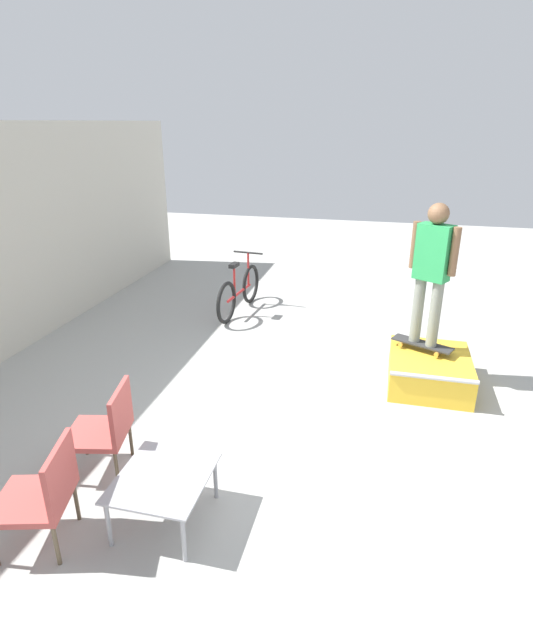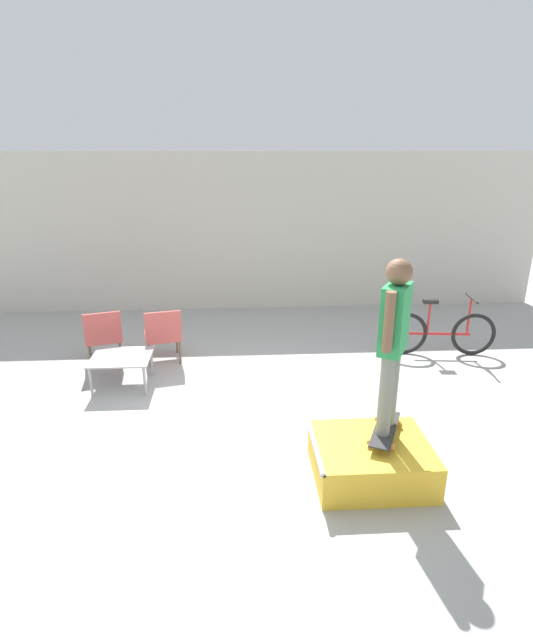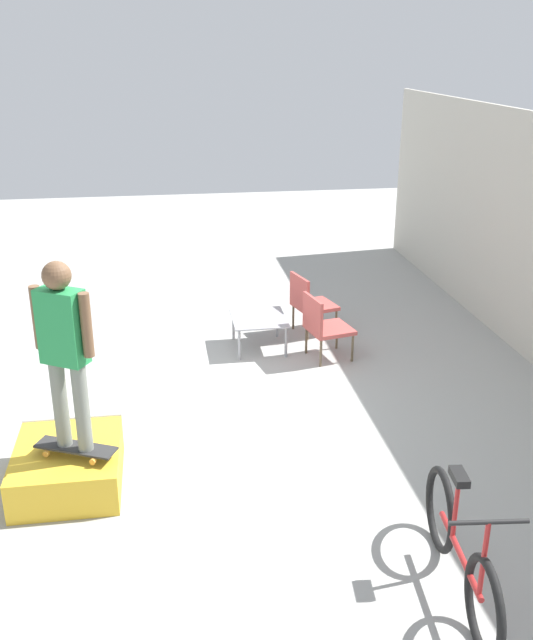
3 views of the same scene
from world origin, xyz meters
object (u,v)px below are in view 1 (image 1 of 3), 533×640
Objects in this scene: skateboard_on_ramp at (422,344)px; patio_chair_right at (106,426)px; skate_ramp_box at (429,370)px; person_skater at (432,264)px; bicycle at (239,291)px; coffee_table at (163,481)px; patio_chair_left at (43,492)px.

skateboard_on_ramp is 3.77m from patio_chair_right.
skate_ramp_box is 3.76m from patio_chair_right.
patio_chair_right is (-2.52, 2.80, 0.01)m from skateboard_on_ramp.
skate_ramp_box is at bearing 154.99° from person_skater.
skateboard_on_ramp is 0.44× the size of bicycle.
person_skater reaches higher than bicycle.
skateboard_on_ramp reaches higher than coffee_table.
bicycle is at bearing 9.65° from coffee_table.
person_skater reaches higher than coffee_table.
bicycle reaches higher than patio_chair_right.
skateboard_on_ramp is 1.00m from person_skater.
person_skater reaches higher than patio_chair_right.
skate_ramp_box is 0.67× the size of person_skater.
skateboard_on_ramp is at bearing 119.46° from patio_chair_right.
person_skater is (0.15, 0.10, 1.27)m from skate_ramp_box.
person_skater reaches higher than skate_ramp_box.
bicycle is at bearing -5.86° from skateboard_on_ramp.
skateboard_on_ramp is 3.62m from coffee_table.
patio_chair_right is at bearing -173.52° from bicycle.
patio_chair_left is 0.87m from patio_chair_right.
patio_chair_right is at bearing 129.22° from skate_ramp_box.
person_skater is 2.00× the size of patio_chair_right.
patio_chair_left is (-3.24, 2.91, 0.28)m from skate_ramp_box.
bicycle reaches higher than skate_ramp_box.
person_skater is 3.49m from bicycle.
person_skater reaches higher than skateboard_on_ramp.
patio_chair_left and patio_chair_right have the same top height.
person_skater is at bearing 34.73° from skate_ramp_box.
bicycle is (5.08, 0.04, -0.10)m from patio_chair_left.
skateboard_on_ramp is at bearing -34.50° from coffee_table.
person_skater reaches higher than patio_chair_left.
patio_chair_left is 1.00× the size of patio_chair_right.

